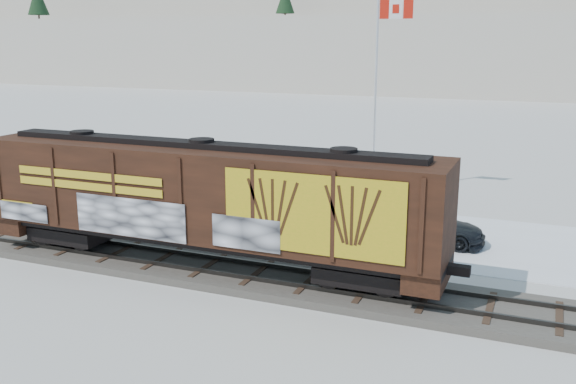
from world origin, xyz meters
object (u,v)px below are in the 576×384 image
at_px(flagpole, 376,125).
at_px(car_dark, 425,226).
at_px(car_white, 289,215).
at_px(hopper_railcar, 203,196).
at_px(car_silver, 291,213).

distance_m(flagpole, car_dark, 9.43).
relative_size(flagpole, car_white, 2.61).
xyz_separation_m(hopper_railcar, car_white, (0.79, 6.15, -2.21)).
bearing_deg(flagpole, car_white, -101.84).
relative_size(hopper_railcar, car_silver, 4.15).
bearing_deg(hopper_railcar, car_white, 82.64).
height_order(hopper_railcar, flagpole, flagpole).
xyz_separation_m(hopper_railcar, flagpole, (2.54, 14.48, 0.96)).
relative_size(car_silver, car_white, 1.04).
height_order(flagpole, car_dark, flagpole).
relative_size(car_silver, car_dark, 0.86).
xyz_separation_m(hopper_railcar, car_silver, (0.85, 6.34, -2.16)).
bearing_deg(car_silver, flagpole, -27.21).
distance_m(hopper_railcar, car_white, 6.59).
bearing_deg(car_silver, car_white, 148.82).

